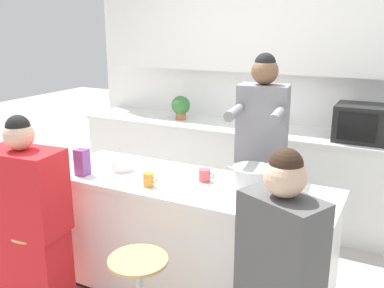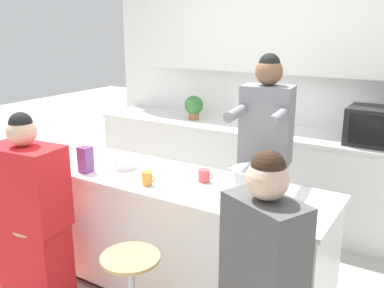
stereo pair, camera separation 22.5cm
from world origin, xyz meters
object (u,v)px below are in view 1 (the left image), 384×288
bar_stool_leftmost (41,269)px  fruit_bowl (122,164)px  juice_carton (82,162)px  coffee_cup_near (148,180)px  person_cooking (260,168)px  cooking_pot (252,176)px  kitchen_island (188,240)px  coffee_cup_far (205,175)px  potted_plant (181,106)px  person_wrapped_blanket (29,226)px  microwave (365,123)px

bar_stool_leftmost → fruit_bowl: bearing=67.3°
bar_stool_leftmost → juice_carton: 0.77m
fruit_bowl → coffee_cup_near: (0.36, -0.19, 0.01)m
person_cooking → cooking_pot: bearing=-86.6°
cooking_pot → kitchen_island: bearing=-158.3°
coffee_cup_far → potted_plant: bearing=123.8°
bar_stool_leftmost → cooking_pot: cooking_pot is taller
bar_stool_leftmost → person_wrapped_blanket: 0.33m
coffee_cup_far → juice_carton: bearing=-161.3°
coffee_cup_far → potted_plant: size_ratio=0.44×
fruit_bowl → coffee_cup_far: 0.65m
kitchen_island → juice_carton: juice_carton is taller
microwave → person_wrapped_blanket: bearing=-129.5°
bar_stool_leftmost → microwave: size_ratio=1.25×
person_cooking → potted_plant: 1.59m
kitchen_island → coffee_cup_near: (-0.19, -0.19, 0.49)m
microwave → coffee_cup_far: bearing=-120.5°
person_wrapped_blanket → juice_carton: person_wrapped_blanket is taller
bar_stool_leftmost → juice_carton: (0.07, 0.39, 0.66)m
coffee_cup_near → microwave: size_ratio=0.21×
kitchen_island → cooking_pot: cooking_pot is taller
bar_stool_leftmost → cooking_pot: (1.21, 0.77, 0.62)m
juice_carton → potted_plant: bearing=95.5°
fruit_bowl → cooking_pot: bearing=9.4°
kitchen_island → coffee_cup_near: bearing=-135.3°
kitchen_island → cooking_pot: size_ratio=5.73×
coffee_cup_far → microwave: 1.70m
person_wrapped_blanket → cooking_pot: person_wrapped_blanket is taller
person_wrapped_blanket → cooking_pot: 1.50m
kitchen_island → person_wrapped_blanket: person_wrapped_blanket is taller
bar_stool_leftmost → microwave: (1.76, 2.13, 0.76)m
kitchen_island → bar_stool_leftmost: bearing=-142.9°
bar_stool_leftmost → microwave: 2.86m
coffee_cup_far → juice_carton: (-0.83, -0.28, 0.05)m
coffee_cup_far → microwave: size_ratio=0.23×
person_cooking → kitchen_island: bearing=-127.2°
kitchen_island → coffee_cup_far: bearing=34.1°
person_cooking → juice_carton: 1.32m
microwave → potted_plant: microwave is taller
bar_stool_leftmost → coffee_cup_near: size_ratio=6.04×
kitchen_island → juice_carton: bearing=-163.7°
juice_carton → microwave: microwave is taller
kitchen_island → person_wrapped_blanket: 1.07m
coffee_cup_near → juice_carton: juice_carton is taller
coffee_cup_near → person_wrapped_blanket: bearing=-144.9°
cooking_pot → coffee_cup_near: (-0.60, -0.35, -0.01)m
juice_carton → microwave: 2.42m
person_cooking → person_wrapped_blanket: size_ratio=1.24×
cooking_pot → coffee_cup_near: size_ratio=3.37×
person_cooking → juice_carton: person_cooking is taller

